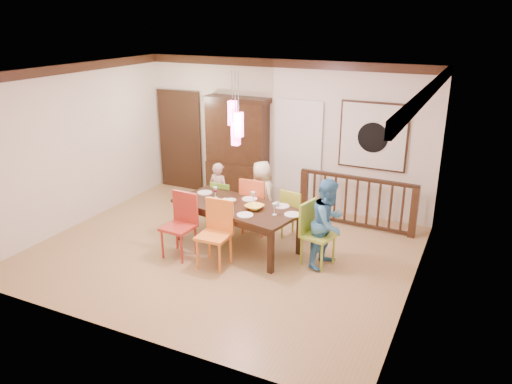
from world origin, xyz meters
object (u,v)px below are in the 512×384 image
at_px(chair_end_right, 318,230).
at_px(person_end_right, 329,223).
at_px(person_far_left, 219,193).
at_px(person_far_mid, 262,195).
at_px(balustrade, 356,201).
at_px(china_hutch, 237,149).
at_px(dining_table, 237,210).
at_px(chair_far_left, 225,199).

xyz_separation_m(chair_end_right, person_end_right, (0.14, 0.04, 0.13)).
xyz_separation_m(person_far_left, person_far_mid, (0.84, 0.07, 0.06)).
distance_m(balustrade, person_end_right, 1.67).
relative_size(china_hutch, person_far_left, 1.87).
xyz_separation_m(dining_table, china_hutch, (-1.05, 2.04, 0.42)).
relative_size(balustrade, person_end_right, 1.55).
distance_m(balustrade, person_far_mid, 1.73).
height_order(chair_end_right, person_far_mid, person_far_mid).
bearing_deg(person_far_left, dining_table, 144.44).
distance_m(balustrade, person_far_left, 2.53).
distance_m(chair_end_right, china_hutch, 3.24).
height_order(dining_table, person_far_mid, person_far_mid).
bearing_deg(person_end_right, china_hutch, 66.38).
relative_size(dining_table, chair_far_left, 2.69).
xyz_separation_m(china_hutch, person_far_mid, (1.09, -1.16, -0.45)).
bearing_deg(china_hutch, balustrade, -7.54).
bearing_deg(chair_far_left, chair_end_right, 159.74).
xyz_separation_m(dining_table, person_far_mid, (0.04, 0.88, -0.03)).
distance_m(china_hutch, balustrade, 2.70).
bearing_deg(chair_far_left, person_end_right, 161.85).
distance_m(chair_far_left, china_hutch, 1.46).
xyz_separation_m(person_far_mid, person_end_right, (1.52, -0.85, 0.07)).
xyz_separation_m(china_hutch, balustrade, (2.61, -0.35, -0.58)).
xyz_separation_m(balustrade, person_far_left, (-2.37, -0.88, 0.08)).
bearing_deg(chair_end_right, person_end_right, -61.86).
bearing_deg(chair_end_right, dining_table, 102.51).
xyz_separation_m(person_far_left, person_end_right, (2.36, -0.78, 0.12)).
bearing_deg(balustrade, person_end_right, -88.60).
bearing_deg(chair_far_left, person_far_mid, -170.44).
height_order(person_far_left, person_far_mid, person_far_mid).
bearing_deg(person_far_mid, dining_table, 118.35).
relative_size(chair_end_right, balustrade, 0.46).
bearing_deg(person_far_left, person_end_right, 171.59).
distance_m(dining_table, person_far_left, 1.14).
bearing_deg(chair_end_right, china_hutch, 63.12).
relative_size(chair_far_left, person_far_mid, 0.66).
bearing_deg(dining_table, person_end_right, 12.83).
bearing_deg(person_end_right, person_far_left, 85.66).
bearing_deg(chair_end_right, person_far_left, 82.52).
bearing_deg(person_far_left, person_far_mid, -165.42).
height_order(person_far_left, person_end_right, person_end_right).
xyz_separation_m(chair_far_left, china_hutch, (-0.39, 1.27, 0.60)).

